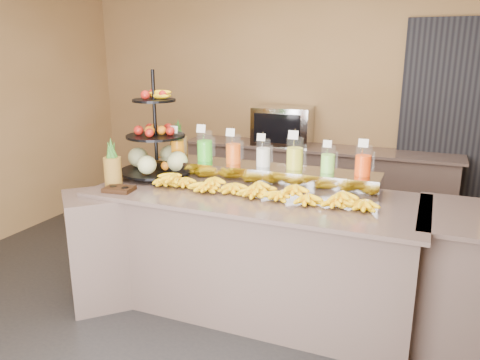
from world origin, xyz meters
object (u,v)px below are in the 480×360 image
Objects in this scene: fruit_stand at (161,150)px; oven_warmer at (283,126)px; condiment_caddy at (119,189)px; banana_heap at (256,187)px; pitcher_tray at (263,175)px.

fruit_stand reaches higher than oven_warmer.
condiment_caddy is at bearing -108.41° from oven_warmer.
fruit_stand reaches higher than banana_heap.
condiment_caddy is at bearing -147.14° from pitcher_tray.
pitcher_tray is 2.06× the size of fruit_stand.
fruit_stand is (-0.94, 0.20, 0.17)m from banana_heap.
fruit_stand is 4.14× the size of condiment_caddy.
pitcher_tray and banana_heap have the same top height.
oven_warmer is (0.52, 1.78, -0.01)m from fruit_stand.
oven_warmer reaches higher than banana_heap.
pitcher_tray is 2.86× the size of oven_warmer.
pitcher_tray is at bearing 32.86° from condiment_caddy.
banana_heap is 2.03m from oven_warmer.
oven_warmer is at bearing 55.81° from fruit_stand.
pitcher_tray is 1.71m from oven_warmer.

